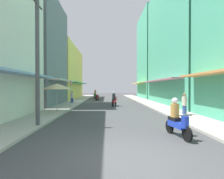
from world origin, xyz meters
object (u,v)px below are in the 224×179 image
Objects in this scene: motorbike_blue at (177,119)px; pedestrian_crossing at (72,97)px; utility_pole at (37,58)px; motorbike_maroon at (97,97)px; vendor_umbrella at (57,86)px; street_sign_no_entry at (71,91)px; pedestrian_midway at (184,105)px; motorbike_red at (114,100)px; motorbike_green at (95,95)px.

motorbike_blue is 1.16× the size of pedestrian_crossing.
motorbike_maroon is at bearing 83.47° from utility_pole.
street_sign_no_entry is (0.53, 2.55, -0.37)m from vendor_umbrella.
pedestrian_midway is (2.56, 4.98, 0.10)m from motorbike_blue.
motorbike_blue is 0.27× the size of utility_pole.
motorbike_red is 5.97m from pedestrian_crossing.
motorbike_blue is at bearing -117.17° from pedestrian_midway.
motorbike_red is 0.67× the size of street_sign_no_entry.
street_sign_no_entry reaches higher than vendor_umbrella.
motorbike_maroon is 12.93m from vendor_umbrella.
motorbike_blue is at bearing -63.96° from pedestrian_crossing.
vendor_umbrella reaches higher than pedestrian_crossing.
vendor_umbrella is at bearing 95.03° from utility_pole.
motorbike_green is 22.00m from utility_pole.
pedestrian_crossing is (-5.08, 3.14, 0.07)m from motorbike_red.
vendor_umbrella is at bearing -96.03° from motorbike_green.
vendor_umbrella is (-6.74, 6.70, 1.38)m from motorbike_blue.
vendor_umbrella is 0.90× the size of street_sign_no_entry.
motorbike_maroon is 1.11× the size of pedestrian_midway.
pedestrian_midway is 0.61× the size of street_sign_no_entry.
motorbike_blue reaches higher than motorbike_maroon.
pedestrian_midway is 1.04× the size of pedestrian_crossing.
motorbike_blue is at bearing -77.37° from motorbike_maroon.
motorbike_red and motorbike_blue have the same top height.
motorbike_blue is (4.96, -23.64, 0.00)m from motorbike_green.
pedestrian_midway is at bearing 19.39° from utility_pole.
pedestrian_crossing is (-7.16, 14.65, 0.07)m from motorbike_blue.
motorbike_red is at bearing -76.66° from motorbike_green.
motorbike_green is (-0.63, 4.34, 0.20)m from motorbike_maroon.
motorbike_red is 11.70m from motorbike_blue.
motorbike_maroon is 5.45m from pedestrian_crossing.
pedestrian_crossing is at bearing 99.86° from street_sign_no_entry.
motorbike_red is 0.99× the size of motorbike_maroon.
utility_pole is (0.84, -12.79, 2.69)m from pedestrian_crossing.
utility_pole is 2.55× the size of street_sign_no_entry.
motorbike_blue is (4.32, -19.30, 0.20)m from motorbike_maroon.
street_sign_no_entry is (-1.26, -14.39, 1.01)m from motorbike_green.
street_sign_no_entry is (-6.22, 9.25, 1.01)m from motorbike_blue.
motorbike_green is at bearing 84.98° from street_sign_no_entry.
motorbike_blue is 1.12× the size of pedestrian_midway.
utility_pole is at bearing -96.53° from motorbike_maroon.
pedestrian_midway is at bearing -54.61° from motorbike_red.
motorbike_red is 0.98× the size of motorbike_blue.
pedestrian_crossing is 8.07m from vendor_umbrella.
utility_pole is 7.60m from street_sign_no_entry.
motorbike_maroon is at bearing 58.65° from pedestrian_crossing.
utility_pole reaches higher than pedestrian_crossing.
motorbike_green is 0.27× the size of utility_pole.
pedestrian_crossing is at bearing 135.15° from pedestrian_midway.
motorbike_green is at bearing 86.42° from utility_pole.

